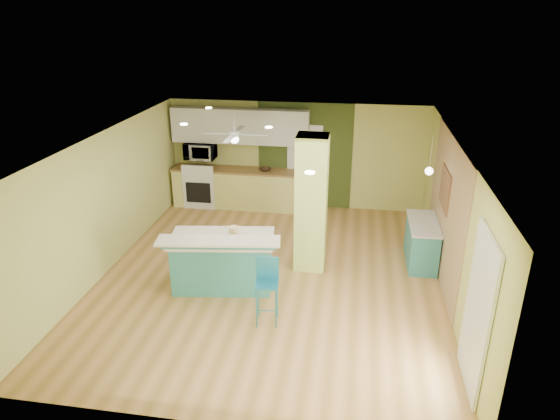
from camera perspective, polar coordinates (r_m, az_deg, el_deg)
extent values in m
cube|color=olive|center=(9.09, -1.03, -7.56)|extent=(6.00, 7.00, 0.01)
cube|color=white|center=(8.13, -1.15, 7.95)|extent=(6.00, 7.00, 0.01)
cube|color=#C4C66A|center=(11.81, 1.89, 6.24)|extent=(6.00, 0.01, 2.50)
cube|color=#C4C66A|center=(5.54, -7.61, -14.14)|extent=(6.00, 0.01, 2.50)
cube|color=#C4C66A|center=(9.50, -19.25, 0.87)|extent=(0.01, 7.00, 2.50)
cube|color=#C4C66A|center=(8.57, 19.12, -1.44)|extent=(0.01, 7.00, 2.50)
cube|color=#9C7959|center=(9.11, 18.44, 0.07)|extent=(0.02, 3.40, 2.50)
cube|color=#3B4A1D|center=(11.77, 2.85, 6.17)|extent=(2.20, 0.02, 2.50)
cube|color=white|center=(11.81, 2.81, 4.97)|extent=(0.82, 0.05, 2.00)
cube|color=white|center=(6.66, 21.65, -10.94)|extent=(0.04, 1.08, 2.10)
cube|color=#C3DC66|center=(8.91, 3.59, 0.73)|extent=(0.55, 0.55, 2.50)
cube|color=#D9D871|center=(11.99, -4.52, 2.42)|extent=(3.20, 0.60, 0.90)
cube|color=brown|center=(11.84, -4.59, 4.56)|extent=(3.25, 0.63, 0.04)
cube|color=white|center=(12.24, -8.86, 2.64)|extent=(0.76, 0.64, 0.90)
cube|color=black|center=(11.96, -9.32, 1.97)|extent=(0.59, 0.02, 0.50)
cube|color=white|center=(11.80, -9.44, 4.61)|extent=(0.76, 0.06, 0.18)
cube|color=silver|center=(11.68, -4.61, 9.55)|extent=(3.20, 0.34, 0.80)
imported|color=white|center=(11.97, -9.11, 6.69)|extent=(0.70, 0.48, 0.39)
cylinder|color=silver|center=(10.31, -5.28, 9.79)|extent=(0.03, 0.03, 0.40)
cylinder|color=silver|center=(10.35, -5.24, 8.71)|extent=(0.24, 0.24, 0.10)
sphere|color=white|center=(10.38, -5.22, 8.07)|extent=(0.18, 0.18, 0.18)
cylinder|color=silver|center=(8.91, 16.89, 6.17)|extent=(0.01, 0.01, 0.62)
sphere|color=white|center=(8.99, 16.67, 4.28)|extent=(0.14, 0.14, 0.14)
cube|color=brown|center=(9.19, 18.35, 2.28)|extent=(0.03, 0.90, 0.70)
cube|color=teal|center=(8.66, -6.54, -6.01)|extent=(1.74, 1.04, 0.87)
cube|color=white|center=(8.45, -6.67, -3.26)|extent=(1.85, 1.15, 0.05)
cube|color=teal|center=(8.07, -7.05, -3.89)|extent=(1.86, 0.39, 0.13)
cube|color=white|center=(8.04, -7.07, -3.52)|extent=(2.02, 0.68, 0.04)
cylinder|color=teal|center=(7.61, -2.69, -11.20)|extent=(0.02, 0.02, 0.65)
cylinder|color=teal|center=(7.59, -0.46, -11.28)|extent=(0.02, 0.02, 0.65)
cylinder|color=teal|center=(7.85, -2.48, -10.03)|extent=(0.02, 0.02, 0.65)
cylinder|color=teal|center=(7.83, -0.33, -10.10)|extent=(0.02, 0.02, 0.65)
cube|color=teal|center=(7.54, -1.52, -8.47)|extent=(0.38, 0.38, 0.03)
cube|color=teal|center=(7.57, -1.44, -6.60)|extent=(0.35, 0.06, 0.36)
cube|color=teal|center=(9.74, 15.86, -3.67)|extent=(0.51, 1.22, 0.78)
cube|color=silver|center=(9.58, 16.11, -1.47)|extent=(0.54, 1.27, 0.03)
imported|color=#372116|center=(11.70, -1.74, 4.68)|extent=(0.28, 0.28, 0.07)
cylinder|color=gold|center=(8.43, -5.33, -2.44)|extent=(0.17, 0.17, 0.17)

